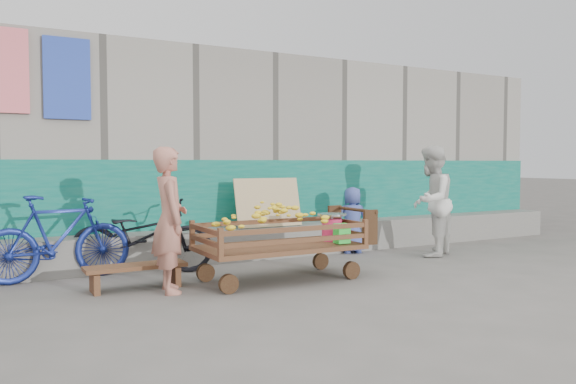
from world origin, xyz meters
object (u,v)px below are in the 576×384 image
bench (136,271)px  child (352,220)px  bicycle_blue (58,238)px  woman (431,201)px  vendor_man (170,220)px  bicycle_dark (142,236)px  banana_cart (277,230)px

bench → child: child is taller
bicycle_blue → woman: bearing=-102.4°
bench → woman: size_ratio=0.66×
vendor_man → bicycle_dark: 1.22m
woman → bicycle_blue: bearing=-39.3°
child → bicycle_blue: (-4.14, 0.00, -0.00)m
banana_cart → woman: bearing=9.2°
banana_cart → bench: bearing=167.1°
woman → bicycle_blue: size_ratio=0.97×
vendor_man → bicycle_dark: size_ratio=0.88×
bench → woman: bearing=1.3°
child → vendor_man: bearing=34.5°
banana_cart → bicycle_dark: size_ratio=1.17×
bench → woman: 4.35m
bicycle_blue → bicycle_dark: bearing=-93.6°
bicycle_dark → bicycle_blue: 0.97m
vendor_man → banana_cart: bearing=-85.1°
woman → bicycle_blue: woman is taller
banana_cart → bicycle_blue: bicycle_blue is taller
bench → vendor_man: vendor_man is taller
woman → child: 1.19m
child → bicycle_blue: child is taller
banana_cart → woman: 2.82m
vendor_man → bicycle_blue: bearing=45.9°
woman → bicycle_dark: (-4.02, 0.77, -0.35)m
bench → bicycle_dark: bicycle_dark is taller
vendor_man → child: 3.39m
vendor_man → bicycle_dark: bearing=6.7°
banana_cart → woman: woman is taller
bicycle_dark → bicycle_blue: bicycle_blue is taller
banana_cart → bicycle_blue: size_ratio=1.23×
bicycle_blue → child: bearing=-93.6°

